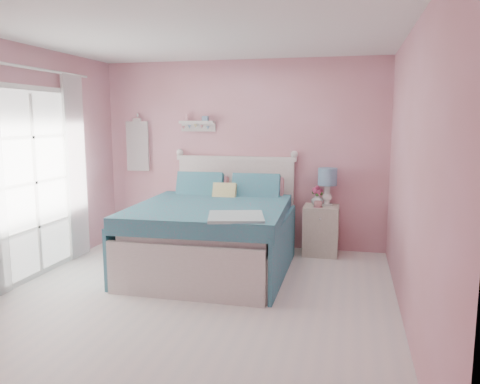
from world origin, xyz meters
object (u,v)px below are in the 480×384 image
at_px(teacup, 318,204).
at_px(bed, 215,233).
at_px(vase, 317,199).
at_px(nightstand, 321,230).
at_px(table_lamp, 327,180).

bearing_deg(teacup, bed, -148.01).
distance_m(bed, vase, 1.50).
xyz_separation_m(nightstand, table_lamp, (0.07, 0.05, 0.67)).
height_order(table_lamp, teacup, table_lamp).
xyz_separation_m(bed, teacup, (1.18, 0.74, 0.28)).
relative_size(nightstand, table_lamp, 1.32).
height_order(bed, nightstand, bed).
relative_size(bed, table_lamp, 4.49).
relative_size(nightstand, vase, 4.01).
height_order(bed, teacup, bed).
bearing_deg(table_lamp, vase, -172.74).
relative_size(bed, nightstand, 3.40).
height_order(nightstand, table_lamp, table_lamp).
distance_m(vase, teacup, 0.17).
bearing_deg(table_lamp, teacup, -120.37).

